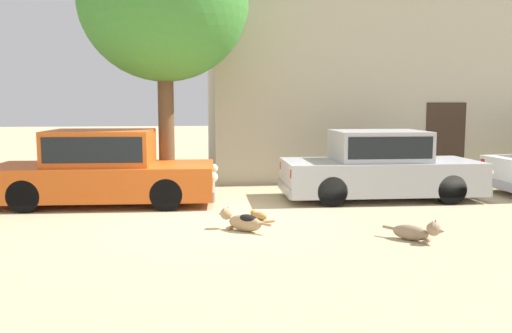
# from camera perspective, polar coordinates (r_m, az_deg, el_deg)

# --- Properties ---
(ground_plane) EXTENTS (80.00, 80.00, 0.00)m
(ground_plane) POSITION_cam_1_polar(r_m,az_deg,el_deg) (9.85, -5.58, -5.43)
(ground_plane) COLOR tan
(parked_sedan_nearest) EXTENTS (4.72, 2.03, 1.53)m
(parked_sedan_nearest) POSITION_cam_1_polar(r_m,az_deg,el_deg) (11.42, -16.07, -0.15)
(parked_sedan_nearest) COLOR #D15619
(parked_sedan_nearest) RESTS_ON ground_plane
(parked_sedan_second) EXTENTS (4.37, 1.87, 1.49)m
(parked_sedan_second) POSITION_cam_1_polar(r_m,az_deg,el_deg) (11.89, 13.10, 0.11)
(parked_sedan_second) COLOR #B2B5BA
(parked_sedan_second) RESTS_ON ground_plane
(apartment_block) EXTENTS (17.44, 5.29, 7.94)m
(apartment_block) POSITION_cam_1_polar(r_m,az_deg,el_deg) (18.66, 23.61, 12.05)
(apartment_block) COLOR #BCB299
(apartment_block) RESTS_ON ground_plane
(stray_dog_spotted) EXTENTS (0.85, 0.70, 0.38)m
(stray_dog_spotted) POSITION_cam_1_polar(r_m,az_deg,el_deg) (8.75, -1.53, -5.81)
(stray_dog_spotted) COLOR tan
(stray_dog_spotted) RESTS_ON ground_plane
(stray_dog_tan) EXTENTS (0.74, 0.76, 0.37)m
(stray_dog_tan) POSITION_cam_1_polar(r_m,az_deg,el_deg) (8.46, 16.90, -6.69)
(stray_dog_tan) COLOR #997F60
(stray_dog_tan) RESTS_ON ground_plane
(stray_cat) EXTENTS (0.38, 0.55, 0.15)m
(stray_cat) POSITION_cam_1_polar(r_m,az_deg,el_deg) (9.62, 0.36, -5.27)
(stray_cat) COLOR #B77F3D
(stray_cat) RESTS_ON ground_plane
(acacia_tree_left) EXTENTS (3.69, 3.32, 6.06)m
(acacia_tree_left) POSITION_cam_1_polar(r_m,az_deg,el_deg) (12.23, -9.85, 17.06)
(acacia_tree_left) COLOR brown
(acacia_tree_left) RESTS_ON ground_plane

